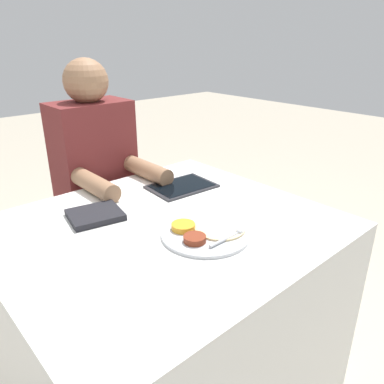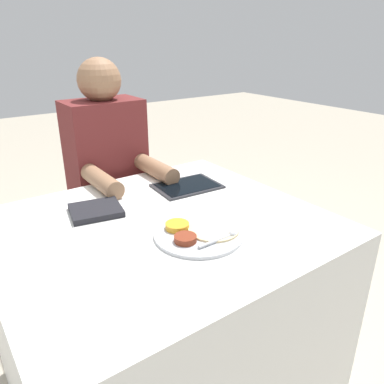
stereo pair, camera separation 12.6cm
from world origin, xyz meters
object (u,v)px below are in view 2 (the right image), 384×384
at_px(person_diner, 111,200).
at_px(red_notebook, 96,211).
at_px(thali_tray, 198,233).
at_px(tablet_device, 187,186).

bearing_deg(person_diner, red_notebook, -118.80).
distance_m(thali_tray, red_notebook, 0.37).
bearing_deg(thali_tray, red_notebook, 119.65).
relative_size(thali_tray, tablet_device, 1.03).
bearing_deg(red_notebook, person_diner, 61.20).
relative_size(red_notebook, person_diner, 0.16).
bearing_deg(person_diner, thali_tray, -92.90).
height_order(thali_tray, person_diner, person_diner).
bearing_deg(red_notebook, tablet_device, 1.88).
relative_size(tablet_device, person_diner, 0.22).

